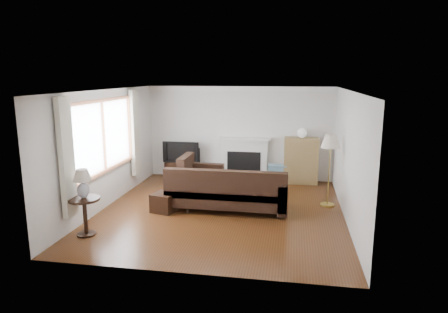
% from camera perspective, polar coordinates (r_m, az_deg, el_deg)
% --- Properties ---
extents(room, '(5.10, 5.60, 2.54)m').
position_cam_1_polar(room, '(8.14, -0.36, 0.61)').
color(room, '#4C2711').
rests_on(room, ground).
extents(window, '(0.12, 2.74, 1.54)m').
position_cam_1_polar(window, '(8.67, -16.77, 2.81)').
color(window, brown).
rests_on(window, room).
extents(curtain_near, '(0.10, 0.35, 2.10)m').
position_cam_1_polar(curtain_near, '(7.37, -21.58, -0.20)').
color(curtain_near, beige).
rests_on(curtain_near, room).
extents(curtain_far, '(0.10, 0.35, 2.10)m').
position_cam_1_polar(curtain_far, '(10.04, -12.62, 3.31)').
color(curtain_far, beige).
rests_on(curtain_far, room).
extents(fireplace, '(1.40, 0.26, 1.15)m').
position_cam_1_polar(fireplace, '(10.81, 2.90, -0.28)').
color(fireplace, white).
rests_on(fireplace, room).
extents(tv_stand, '(0.90, 0.41, 0.45)m').
position_cam_1_polar(tv_stand, '(11.08, -5.97, -1.89)').
color(tv_stand, black).
rests_on(tv_stand, ground).
extents(television, '(1.00, 0.13, 0.58)m').
position_cam_1_polar(television, '(10.98, -6.03, 0.72)').
color(television, black).
rests_on(television, tv_stand).
extents(speaker_left, '(0.29, 0.32, 0.81)m').
position_cam_1_polar(speaker_left, '(11.00, -4.04, -0.99)').
color(speaker_left, black).
rests_on(speaker_left, ground).
extents(speaker_right, '(0.24, 0.28, 0.84)m').
position_cam_1_polar(speaker_right, '(10.68, 9.50, -1.43)').
color(speaker_right, black).
rests_on(speaker_right, ground).
extents(bookshelf, '(0.87, 0.42, 1.20)m').
position_cam_1_polar(bookshelf, '(10.61, 10.93, -0.57)').
color(bookshelf, olive).
rests_on(bookshelf, ground).
extents(globe_lamp, '(0.24, 0.24, 0.24)m').
position_cam_1_polar(globe_lamp, '(10.48, 11.09, 3.29)').
color(globe_lamp, white).
rests_on(globe_lamp, bookshelf).
extents(sectional_sofa, '(2.71, 1.98, 0.87)m').
position_cam_1_polar(sectional_sofa, '(8.41, 0.51, -4.73)').
color(sectional_sofa, black).
rests_on(sectional_sofa, ground).
extents(coffee_table, '(1.10, 0.67, 0.41)m').
position_cam_1_polar(coffee_table, '(9.84, 3.56, -3.70)').
color(coffee_table, '#9A6F49').
rests_on(coffee_table, ground).
extents(footstool, '(0.56, 0.56, 0.39)m').
position_cam_1_polar(footstool, '(8.46, -8.50, -6.49)').
color(footstool, black).
rests_on(footstool, ground).
extents(floor_lamp, '(0.41, 0.41, 1.57)m').
position_cam_1_polar(floor_lamp, '(8.87, 14.78, -1.92)').
color(floor_lamp, gold).
rests_on(floor_lamp, ground).
extents(side_table, '(0.55, 0.55, 0.69)m').
position_cam_1_polar(side_table, '(7.54, -19.22, -8.10)').
color(side_table, black).
rests_on(side_table, ground).
extents(table_lamp, '(0.32, 0.32, 0.51)m').
position_cam_1_polar(table_lamp, '(7.37, -19.53, -3.71)').
color(table_lamp, silver).
rests_on(table_lamp, side_table).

